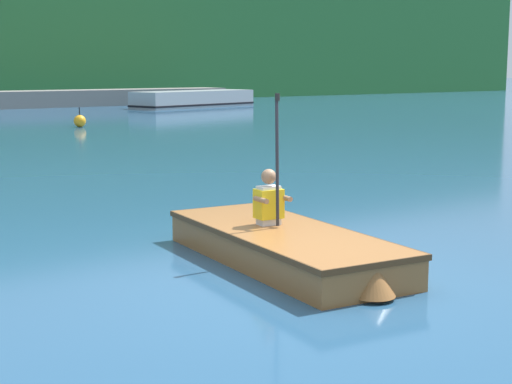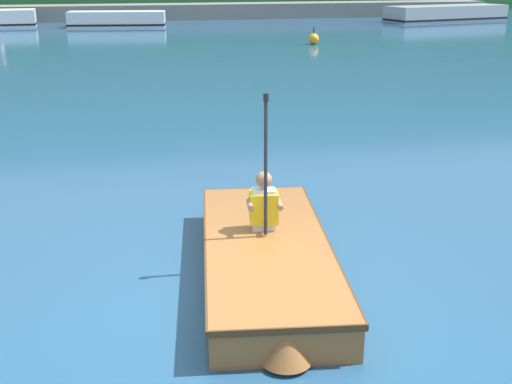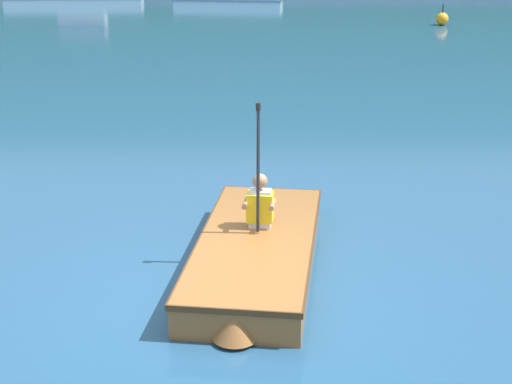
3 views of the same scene
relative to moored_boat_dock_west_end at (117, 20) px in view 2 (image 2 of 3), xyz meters
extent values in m
plane|color=navy|center=(0.69, -30.78, -0.37)|extent=(300.00, 300.00, 0.00)
cube|color=slate|center=(0.69, 4.88, 0.08)|extent=(46.08, 2.40, 0.90)
cube|color=white|center=(0.00, 0.00, 0.03)|extent=(5.18, 2.14, 0.81)
cube|color=black|center=(0.00, 0.00, -0.23)|extent=(5.22, 2.19, 0.10)
cube|color=#9EA3A8|center=(19.03, -0.02, 0.07)|extent=(7.79, 3.68, 0.89)
cube|color=black|center=(19.03, -0.02, -0.22)|extent=(7.84, 3.72, 0.10)
cube|color=#935B2D|center=(1.05, -30.08, -0.19)|extent=(1.63, 3.40, 0.37)
cube|color=#513219|center=(1.05, -30.08, -0.04)|extent=(1.68, 3.44, 0.06)
cube|color=#513219|center=(1.05, -30.08, -0.05)|extent=(1.36, 2.91, 0.02)
cone|color=#935B2D|center=(0.84, -31.63, -0.17)|extent=(0.48, 0.48, 0.33)
cube|color=#935B2D|center=(1.08, -29.84, -0.06)|extent=(1.16, 0.31, 0.03)
cube|color=silver|center=(1.09, -29.75, 0.21)|extent=(0.26, 0.19, 0.44)
cube|color=yellow|center=(1.09, -29.75, 0.23)|extent=(0.32, 0.25, 0.33)
sphere|color=#997051|center=(1.09, -29.75, 0.53)|extent=(0.17, 0.17, 0.17)
cylinder|color=#997051|center=(0.93, -29.82, 0.30)|extent=(0.09, 0.27, 0.06)
cylinder|color=#997051|center=(1.23, -29.86, 0.30)|extent=(0.09, 0.27, 0.06)
cylinder|color=#232328|center=(1.07, -29.93, 0.73)|extent=(0.04, 0.07, 1.44)
cylinder|color=black|center=(1.07, -29.93, 1.41)|extent=(0.05, 0.05, 0.08)
sphere|color=orange|center=(7.73, -10.14, -0.15)|extent=(0.44, 0.44, 0.44)
cylinder|color=black|center=(7.73, -10.14, 0.21)|extent=(0.04, 0.04, 0.28)
camera|label=1|loc=(-4.18, -36.53, 1.71)|focal=55.00mm
camera|label=2|loc=(-0.32, -35.81, 2.57)|focal=45.00mm
camera|label=3|loc=(0.98, -37.93, 3.31)|focal=55.00mm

